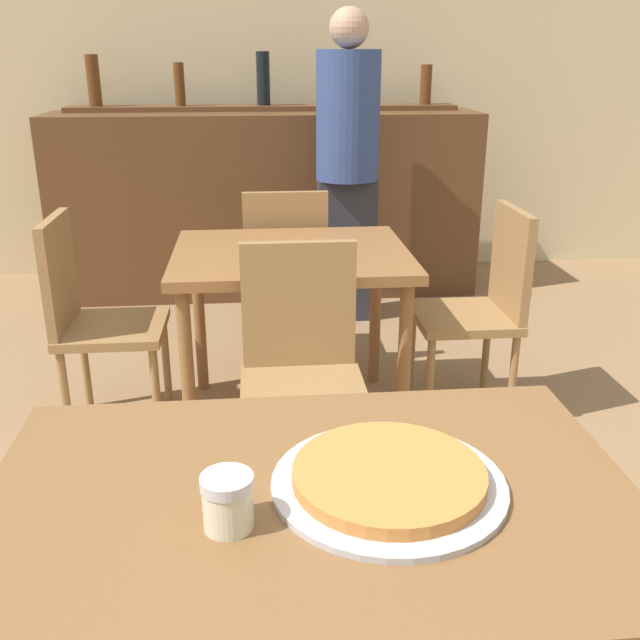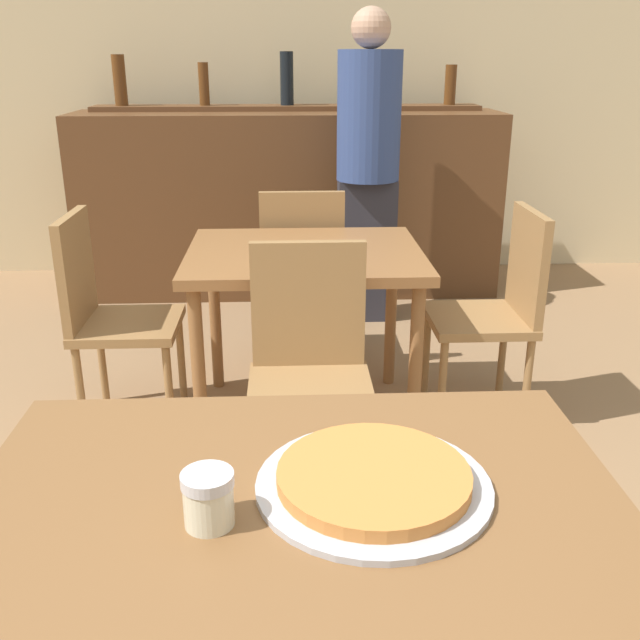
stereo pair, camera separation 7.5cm
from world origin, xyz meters
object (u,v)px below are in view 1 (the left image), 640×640
object	(u,v)px
chair_far_side_front	(301,360)
chair_far_side_right	(484,299)
pizza_tray	(389,480)
cheese_shaker	(228,501)
person_standing	(347,160)
chair_far_side_back	(285,267)
chair_far_side_left	(91,311)

from	to	relation	value
chair_far_side_front	chair_far_side_right	world-z (taller)	same
pizza_tray	cheese_shaker	distance (m)	0.28
chair_far_side_front	person_standing	xyz separation A→B (m)	(0.38, 1.76, 0.41)
chair_far_side_right	person_standing	xyz separation A→B (m)	(-0.41, 1.21, 0.41)
chair_far_side_front	pizza_tray	distance (m)	1.16
chair_far_side_back	pizza_tray	distance (m)	2.24
chair_far_side_left	pizza_tray	xyz separation A→B (m)	(0.86, -1.67, 0.27)
cheese_shaker	person_standing	distance (m)	3.02
chair_far_side_right	person_standing	world-z (taller)	person_standing
chair_far_side_back	chair_far_side_right	world-z (taller)	same
chair_far_side_back	pizza_tray	size ratio (longest dim) A/B	2.19
cheese_shaker	chair_far_side_back	bearing A→B (deg)	85.22
cheese_shaker	chair_far_side_left	bearing A→B (deg)	108.72
chair_far_side_left	person_standing	distance (m)	1.72
cheese_shaker	chair_far_side_right	bearing A→B (deg)	60.82
chair_far_side_left	chair_far_side_back	bearing A→B (deg)	-55.03
chair_far_side_left	chair_far_side_right	bearing A→B (deg)	-90.00
chair_far_side_right	cheese_shaker	size ratio (longest dim) A/B	9.72
person_standing	pizza_tray	bearing A→B (deg)	-95.98
chair_far_side_back	person_standing	size ratio (longest dim) A/B	0.52
cheese_shaker	person_standing	size ratio (longest dim) A/B	0.05
chair_far_side_front	chair_far_side_right	xyz separation A→B (m)	(0.79, 0.55, 0.00)
chair_far_side_back	chair_far_side_right	size ratio (longest dim) A/B	1.00
chair_far_side_left	person_standing	xyz separation A→B (m)	(1.16, 1.21, 0.41)
chair_far_side_right	person_standing	bearing A→B (deg)	-161.21
chair_far_side_back	chair_far_side_left	distance (m)	0.96
chair_far_side_back	person_standing	xyz separation A→B (m)	(0.38, 0.66, 0.41)
chair_far_side_left	cheese_shaker	bearing A→B (deg)	-161.28
chair_far_side_left	pizza_tray	distance (m)	1.90
pizza_tray	person_standing	size ratio (longest dim) A/B	0.24
chair_far_side_front	person_standing	world-z (taller)	person_standing
chair_far_side_front	chair_far_side_left	world-z (taller)	same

